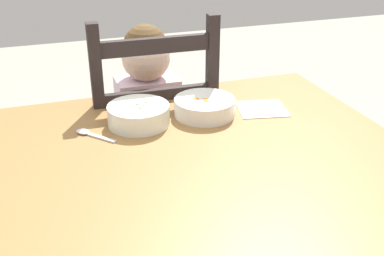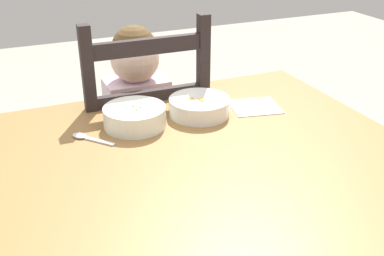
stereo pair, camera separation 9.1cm
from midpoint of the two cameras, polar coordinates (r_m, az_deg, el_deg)
dining_table at (r=1.28m, az=-0.59°, el=-7.92°), size 1.11×0.99×0.77m
dining_chair at (r=1.81m, az=-7.51°, el=-3.45°), size 0.43×0.43×1.04m
child_figure at (r=1.73m, az=-7.74°, el=1.16°), size 0.32×0.31×0.98m
bowl_of_peas at (r=1.39m, az=-8.77°, el=1.40°), size 0.18×0.18×0.06m
bowl_of_carrots at (r=1.45m, az=-0.92°, el=2.62°), size 0.19×0.19×0.05m
spoon at (r=1.35m, az=-14.56°, el=-1.12°), size 0.11×0.12×0.01m
paper_napkin at (r=1.51m, az=5.86°, el=2.52°), size 0.17×0.16×0.00m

